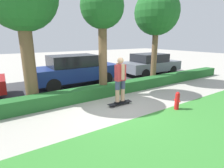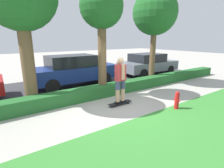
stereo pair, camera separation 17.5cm
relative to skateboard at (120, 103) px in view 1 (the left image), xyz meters
The scene contains 11 objects.
ground_plane 0.40m from the skateboard, 135.63° to the right, with size 60.00×60.00×0.00m, color #ADA89E.
grass_lawn_strip 3.29m from the skateboard, 94.90° to the right, with size 18.64×4.00×0.01m.
street_asphalt 3.94m from the skateboard, 94.09° to the left, with size 18.64×5.00×0.01m.
hedge_row 1.37m from the skateboard, 101.96° to the left, with size 18.64×0.60×0.52m.
skateboard is the anchor object (origin of this frame).
skater_person 0.98m from the skateboard, 90.00° to the right, with size 0.51×0.46×1.80m.
tree_mid 3.94m from the skateboard, 86.48° to the left, with size 1.85×1.85×4.80m.
tree_far 5.51m from the skateboard, 25.75° to the left, with size 2.40×2.40×5.13m.
parked_car_middle 3.94m from the skateboard, 95.17° to the left, with size 4.80×1.90×1.70m.
parked_car_rear 6.57m from the skateboard, 34.93° to the left, with size 4.39×2.03×1.52m.
fire_hydrant 2.16m from the skateboard, 45.43° to the right, with size 0.16×0.26×0.69m.
Camera 1 is at (-3.55, -5.04, 2.58)m, focal length 28.00 mm.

